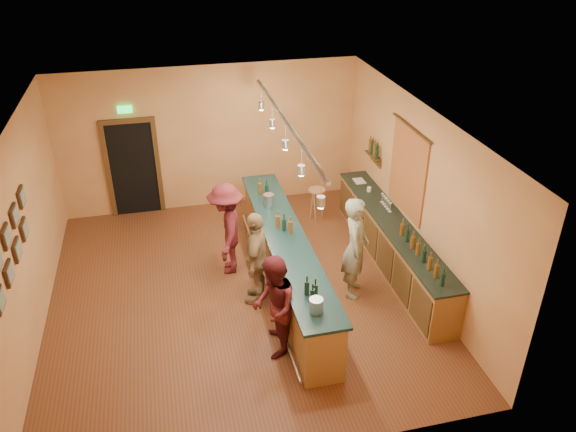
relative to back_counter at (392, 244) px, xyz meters
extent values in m
plane|color=#5D2F1A|center=(-2.97, -0.18, -0.49)|extent=(7.00, 7.00, 0.00)
cube|color=silver|center=(-2.97, -0.18, 2.71)|extent=(6.50, 7.00, 0.02)
cube|color=#B47443|center=(-2.97, 3.32, 1.11)|extent=(6.50, 0.02, 3.20)
cube|color=#B47443|center=(-2.97, -3.68, 1.11)|extent=(6.50, 0.02, 3.20)
cube|color=#B47443|center=(-6.22, -0.18, 1.11)|extent=(0.02, 7.00, 3.20)
cube|color=#B47443|center=(0.28, -0.18, 1.11)|extent=(0.02, 7.00, 3.20)
cube|color=black|center=(-4.67, 3.30, 0.56)|extent=(0.95, 0.06, 2.10)
cube|color=#442C14|center=(-5.19, 3.28, 0.56)|extent=(0.10, 0.08, 2.10)
cube|color=#442C14|center=(-4.14, 3.28, 0.56)|extent=(0.10, 0.08, 2.10)
cube|color=#442C14|center=(-4.67, 3.28, 1.66)|extent=(1.15, 0.08, 0.10)
cube|color=#19E54C|center=(-4.67, 3.27, 1.91)|extent=(0.30, 0.04, 0.15)
cube|color=#A62521|center=(0.26, 0.22, 1.36)|extent=(0.03, 1.40, 1.60)
cube|color=#442C14|center=(0.19, 1.72, 1.06)|extent=(0.16, 0.55, 0.03)
cube|color=#442C14|center=(0.26, 1.72, 0.96)|extent=(0.03, 0.55, 0.18)
cube|color=brown|center=(0.00, 0.02, -0.04)|extent=(0.55, 4.50, 0.90)
cube|color=black|center=(0.00, 0.02, 0.43)|extent=(0.60, 4.55, 0.04)
cylinder|color=silver|center=(0.00, 1.32, 0.50)|extent=(0.09, 0.09, 0.09)
cube|color=silver|center=(-0.03, 1.82, 0.46)|extent=(0.22, 0.30, 0.01)
cube|color=brown|center=(-2.10, -0.18, 0.01)|extent=(0.60, 5.00, 1.00)
cube|color=#122B2A|center=(-2.10, -0.18, 0.54)|extent=(0.70, 5.10, 0.05)
cylinder|color=silver|center=(-2.46, -0.18, -0.34)|extent=(0.05, 5.00, 0.05)
cylinder|color=silver|center=(-2.15, -2.28, 0.67)|extent=(0.20, 0.20, 0.22)
cylinder|color=silver|center=(-2.15, 1.02, 0.67)|extent=(0.20, 0.20, 0.22)
cube|color=silver|center=(-2.10, -0.18, 2.65)|extent=(0.06, 4.60, 0.05)
cylinder|color=silver|center=(-2.10, -2.18, 2.46)|extent=(0.01, 0.01, 0.35)
cylinder|color=#A5A5AD|center=(-2.10, -2.18, 2.26)|extent=(0.11, 0.11, 0.14)
cylinder|color=#FFEABF|center=(-2.10, -2.18, 2.18)|extent=(0.08, 0.08, 0.02)
cylinder|color=silver|center=(-2.10, -1.18, 2.46)|extent=(0.01, 0.01, 0.35)
cylinder|color=#A5A5AD|center=(-2.10, -1.18, 2.26)|extent=(0.11, 0.11, 0.14)
cylinder|color=#FFEABF|center=(-2.10, -1.18, 2.18)|extent=(0.08, 0.08, 0.02)
cylinder|color=silver|center=(-2.10, -0.18, 2.46)|extent=(0.01, 0.01, 0.35)
cylinder|color=#A5A5AD|center=(-2.10, -0.18, 2.26)|extent=(0.11, 0.11, 0.14)
cylinder|color=#FFEABF|center=(-2.10, -0.18, 2.18)|extent=(0.08, 0.08, 0.02)
cylinder|color=silver|center=(-2.10, 0.82, 2.46)|extent=(0.01, 0.01, 0.35)
cylinder|color=#A5A5AD|center=(-2.10, 0.82, 2.26)|extent=(0.11, 0.11, 0.14)
cylinder|color=#FFEABF|center=(-2.10, 0.82, 2.18)|extent=(0.08, 0.08, 0.02)
cylinder|color=silver|center=(-2.10, 1.82, 2.46)|extent=(0.01, 0.01, 0.35)
cylinder|color=#A5A5AD|center=(-2.10, 1.82, 2.26)|extent=(0.11, 0.11, 0.14)
cylinder|color=#FFEABF|center=(-2.10, 1.82, 2.18)|extent=(0.08, 0.08, 0.02)
imported|color=gray|center=(-0.98, -0.63, 0.45)|extent=(0.67, 0.80, 1.87)
imported|color=#59191E|center=(-2.65, -1.77, 0.35)|extent=(0.78, 0.92, 1.67)
imported|color=#997A51|center=(-2.66, -0.43, 0.37)|extent=(0.75, 1.09, 1.71)
imported|color=#59191E|center=(-3.02, 0.58, 0.40)|extent=(0.85, 1.24, 1.77)
cylinder|color=#8D623F|center=(-0.90, 2.02, 0.24)|extent=(0.36, 0.36, 0.04)
cylinder|color=#8D623F|center=(-0.76, 2.02, -0.13)|extent=(0.04, 0.04, 0.71)
cylinder|color=#8D623F|center=(-0.97, 2.14, -0.13)|extent=(0.04, 0.04, 0.71)
cylinder|color=#8D623F|center=(-0.97, 1.90, -0.13)|extent=(0.04, 0.04, 0.71)
camera|label=1|loc=(-3.98, -8.26, 5.60)|focal=35.00mm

